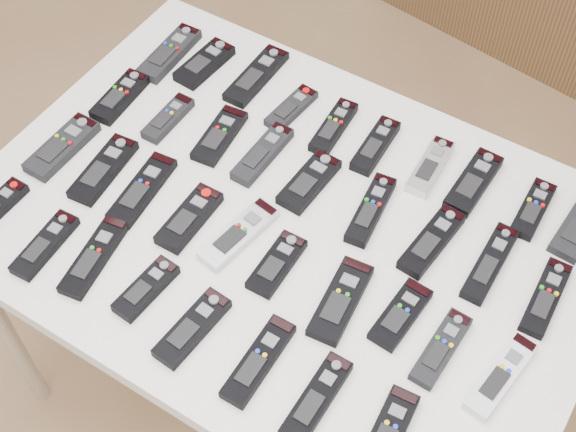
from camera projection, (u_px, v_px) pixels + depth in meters
The scene contains 37 objects.
ground at pixel (297, 423), 2.17m from camera, with size 4.00×4.00×0.00m, color #8B6147.
table at pixel (288, 238), 1.65m from camera, with size 1.25×0.88×0.78m.
remote_0 at pixel (170, 53), 1.89m from camera, with size 0.06×0.19×0.02m, color black.
remote_1 at pixel (204, 63), 1.87m from camera, with size 0.06×0.16×0.02m, color black.
remote_2 at pixel (256, 76), 1.84m from camera, with size 0.06×0.20×0.02m, color black.
remote_3 at pixel (291, 108), 1.78m from camera, with size 0.05×0.14×0.02m, color black.
remote_4 at pixel (334, 127), 1.75m from camera, with size 0.04×0.16×0.02m, color black.
remote_5 at pixel (375, 146), 1.71m from camera, with size 0.05×0.16×0.02m, color black.
remote_6 at pixel (430, 167), 1.68m from camera, with size 0.05×0.16×0.02m, color #B7B7BC.
remote_7 at pixel (473, 182), 1.65m from camera, with size 0.06×0.17×0.02m, color black.
remote_8 at pixel (533, 209), 1.61m from camera, with size 0.05×0.15×0.02m, color black.
remote_10 at pixel (120, 97), 1.80m from camera, with size 0.05×0.16×0.02m, color black.
remote_11 at pixel (168, 118), 1.76m from camera, with size 0.04×0.14×0.02m, color black.
remote_12 at pixel (220, 136), 1.73m from camera, with size 0.06×0.16×0.02m, color black.
remote_13 at pixel (263, 154), 1.70m from camera, with size 0.05×0.17×0.02m, color black.
remote_14 at pixel (309, 182), 1.66m from camera, with size 0.06×0.16×0.02m, color black.
remote_15 at pixel (371, 210), 1.61m from camera, with size 0.05×0.18×0.02m, color black.
remote_16 at pixel (432, 241), 1.57m from camera, with size 0.05×0.18×0.02m, color black.
remote_17 at pixel (490, 263), 1.54m from camera, with size 0.05×0.19×0.02m, color black.
remote_18 at pixel (546, 298), 1.49m from camera, with size 0.05×0.17×0.02m, color black.
remote_19 at pixel (62, 147), 1.71m from camera, with size 0.06×0.18×0.02m, color black.
remote_20 at pixel (103, 169), 1.68m from camera, with size 0.06×0.18×0.02m, color black.
remote_21 at pixel (142, 189), 1.64m from camera, with size 0.06×0.19×0.02m, color black.
remote_22 at pixel (189, 218), 1.60m from camera, with size 0.06×0.16×0.02m, color black.
remote_23 at pixel (239, 234), 1.58m from camera, with size 0.05×0.18×0.02m, color #B7B7BC.
remote_24 at pixel (277, 264), 1.54m from camera, with size 0.05×0.14×0.02m, color black.
remote_25 at pixel (341, 300), 1.49m from camera, with size 0.06×0.18×0.02m, color black.
remote_26 at pixel (401, 315), 1.47m from camera, with size 0.05×0.15×0.02m, color black.
remote_27 at pixel (441, 348), 1.43m from camera, with size 0.04×0.16×0.02m, color black.
remote_28 at pixel (501, 376), 1.40m from camera, with size 0.05×0.18×0.02m, color silver.
remote_30 at pixel (45, 245), 1.56m from camera, with size 0.05×0.16×0.02m, color black.
remote_31 at pixel (94, 257), 1.55m from camera, with size 0.05×0.19×0.02m, color black.
remote_32 at pixel (146, 289), 1.50m from camera, with size 0.05×0.14×0.02m, color black.
remote_33 at pixel (192, 328), 1.45m from camera, with size 0.05×0.17×0.02m, color black.
remote_34 at pixel (259, 361), 1.41m from camera, with size 0.05×0.18×0.02m, color black.
remote_35 at pixel (316, 399), 1.37m from camera, with size 0.05×0.17×0.02m, color black.
remote_36 at pixel (388, 432), 1.34m from camera, with size 0.05×0.16×0.02m, color black.
Camera 1 is at (0.43, -0.73, 2.08)m, focal length 50.00 mm.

